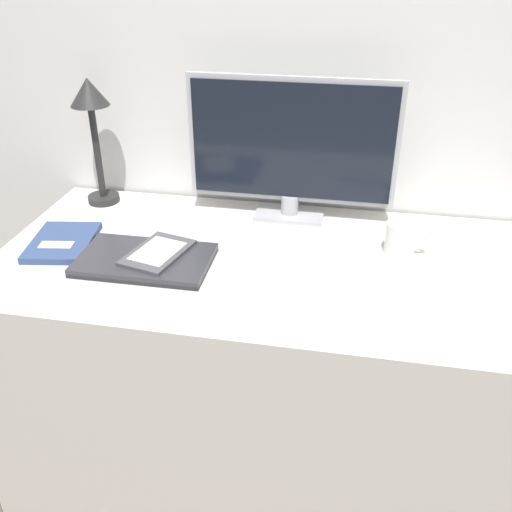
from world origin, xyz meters
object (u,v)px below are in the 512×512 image
Objects in this scene: ereader at (158,252)px; desk_lamp at (92,114)px; monitor at (290,147)px; coffee_mug at (401,238)px; laptop at (145,260)px; notebook at (63,242)px; keyboard at (376,290)px.

desk_lamp is (-0.29, 0.32, 0.25)m from ereader.
coffee_mug is at bearing -27.14° from monitor.
ereader is 1.87× the size of coffee_mug.
monitor is at bearing 47.49° from laptop.
desk_lamp is at bearing 131.83° from ereader.
monitor is at bearing 0.19° from desk_lamp.
ereader is at bearing -164.78° from coffee_mug.
monitor is at bearing 27.21° from notebook.
desk_lamp is at bearing 127.47° from laptop.
laptop is 0.88× the size of desk_lamp.
keyboard is 0.82× the size of laptop.
notebook is (-0.28, 0.04, -0.02)m from ereader.
keyboard is at bearing -2.60° from laptop.
coffee_mug is (0.32, -0.16, -0.17)m from monitor.
desk_lamp is at bearing 169.79° from coffee_mug.
desk_lamp reaches higher than laptop.
coffee_mug is at bearing 74.11° from keyboard.
keyboard is 2.45× the size of coffee_mug.
ereader is (0.03, 0.02, 0.02)m from laptop.
ereader reaches higher than laptop.
monitor is 0.49m from keyboard.
keyboard is 0.22m from coffee_mug.
coffee_mug reaches higher than notebook.
keyboard is 1.31× the size of ereader.
desk_lamp reaches higher than keyboard.
notebook is at bearing -171.75° from coffee_mug.
laptop is at bearing 177.40° from keyboard.
laptop is 0.66m from coffee_mug.
monitor is 0.67m from notebook.
laptop is at bearing -150.76° from ereader.
keyboard is 0.54m from ereader.
monitor is at bearing 125.03° from keyboard.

